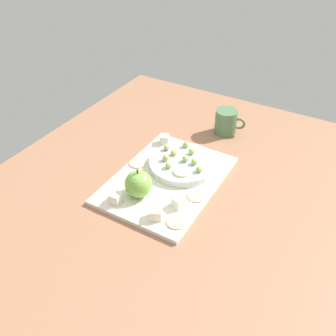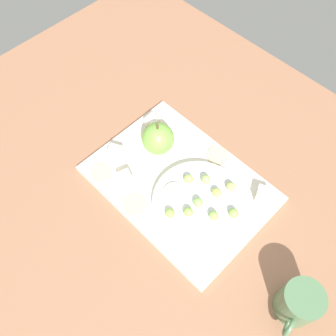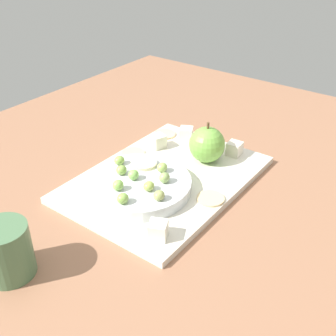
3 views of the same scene
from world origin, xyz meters
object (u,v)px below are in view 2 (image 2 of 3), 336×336
at_px(platter, 179,184).
at_px(serving_dish, 199,204).
at_px(cheese_cube_2, 153,122).
at_px(grape_8, 231,186).
at_px(cheese_cube_3, 115,153).
at_px(grape_0, 234,213).
at_px(cheese_cube_0, 125,179).
at_px(grape_1, 170,213).
at_px(cheese_cube_1, 263,195).
at_px(grape_3, 188,212).
at_px(grape_5, 198,202).
at_px(apple_slice_0, 175,193).
at_px(cup, 300,301).
at_px(cracker_1, 218,156).
at_px(cracker_2, 101,173).
at_px(grape_4, 206,179).
at_px(grape_2, 216,192).
at_px(apple_whole, 158,138).
at_px(cracker_0, 136,206).
at_px(grape_6, 214,216).
at_px(grape_7, 188,179).

height_order(platter, serving_dish, serving_dish).
height_order(cheese_cube_2, grape_8, grape_8).
bearing_deg(cheese_cube_3, grape_0, 13.39).
height_order(cheese_cube_0, grape_1, grape_1).
height_order(serving_dish, cheese_cube_1, cheese_cube_1).
relative_size(platter, serving_dish, 1.96).
distance_m(grape_0, grape_3, 0.09).
bearing_deg(grape_8, grape_3, -102.07).
distance_m(cheese_cube_1, grape_3, 0.16).
bearing_deg(grape_3, grape_8, 77.93).
relative_size(grape_3, grape_5, 1.00).
xyz_separation_m(cheese_cube_0, grape_5, (0.15, 0.06, 0.02)).
bearing_deg(apple_slice_0, cup, 0.48).
height_order(cracker_1, cup, cup).
relative_size(cheese_cube_0, cracker_2, 0.57).
relative_size(cheese_cube_0, grape_5, 1.37).
bearing_deg(grape_4, grape_2, -10.62).
xyz_separation_m(apple_slice_0, cup, (0.30, 0.00, 0.00)).
xyz_separation_m(apple_whole, cheese_cube_3, (-0.05, -0.08, -0.02)).
bearing_deg(serving_dish, cracker_0, -134.36).
relative_size(cheese_cube_1, cup, 0.27).
xyz_separation_m(grape_6, cup, (0.21, -0.01, -0.00)).
bearing_deg(cheese_cube_3, cracker_2, -77.32).
relative_size(grape_8, cup, 0.20).
height_order(cheese_cube_1, grape_2, grape_2).
bearing_deg(grape_0, apple_whole, 175.74).
bearing_deg(cheese_cube_1, serving_dish, -126.78).
relative_size(cheese_cube_3, grape_2, 1.37).
height_order(apple_whole, grape_4, apple_whole).
bearing_deg(platter, grape_0, 5.56).
height_order(cracker_1, grape_0, grape_0).
height_order(serving_dish, cheese_cube_2, cheese_cube_2).
xyz_separation_m(cheese_cube_0, grape_3, (0.15, 0.03, 0.02)).
height_order(cheese_cube_1, grape_1, grape_1).
bearing_deg(platter, grape_8, 31.05).
height_order(grape_4, apple_slice_0, grape_4).
relative_size(cracker_1, cracker_2, 1.00).
bearing_deg(grape_0, grape_6, -126.53).
bearing_deg(grape_0, cheese_cube_0, -156.33).
bearing_deg(cracker_1, grape_4, -68.88).
relative_size(grape_1, grape_3, 1.00).
bearing_deg(grape_8, grape_6, -75.64).
relative_size(platter, cup, 3.63).
bearing_deg(cheese_cube_3, cracker_1, 45.21).
relative_size(grape_4, grape_7, 1.00).
bearing_deg(grape_7, cup, -7.39).
xyz_separation_m(cheese_cube_1, cheese_cube_3, (-0.29, -0.15, 0.00)).
xyz_separation_m(grape_0, grape_6, (-0.02, -0.03, 0.00)).
height_order(apple_whole, grape_7, apple_whole).
bearing_deg(grape_5, grape_8, 73.42).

